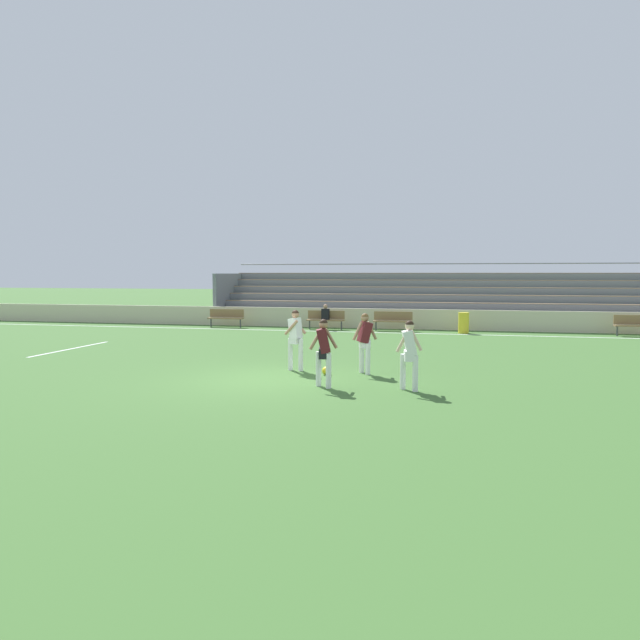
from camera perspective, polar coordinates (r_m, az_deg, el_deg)
ground_plane at (r=14.83m, az=-4.99°, el=-5.85°), size 160.00×160.00×0.00m
field_line_sideline at (r=26.78m, az=3.20°, el=-1.17°), size 44.00×0.12×0.01m
field_line_penalty_mark at (r=22.59m, az=-23.11°, el=-2.60°), size 0.12×4.40×0.01m
sideline_wall at (r=28.68m, az=3.87°, el=0.17°), size 48.00×0.16×0.97m
bleacher_stand at (r=31.49m, az=11.23°, el=2.20°), size 23.46×4.43×3.25m
bench_far_right at (r=28.35m, az=28.53°, el=-0.30°), size 1.80×0.40×0.90m
bench_centre_sideline at (r=27.44m, az=7.13°, el=0.08°), size 1.80×0.40×0.90m
bench_near_wall_gap at (r=29.46m, az=-9.15°, el=0.36°), size 1.80×0.40×0.90m
bench_near_bin at (r=27.95m, az=0.57°, el=0.19°), size 1.80×0.40×0.90m
trash_bin at (r=26.96m, az=13.84°, el=-0.27°), size 0.47×0.47×0.94m
spectator_seated at (r=27.83m, az=0.51°, el=0.49°), size 0.36×0.42×1.21m
player_white_deep_cover at (r=16.07m, az=-2.41°, el=-1.43°), size 0.55×0.56×1.68m
player_dark_wide_right at (r=15.63m, az=4.39°, el=-1.76°), size 0.65×0.50×1.62m
player_dark_overlapping at (r=13.72m, az=0.34°, el=-2.66°), size 0.63×0.45×1.61m
player_white_dropping_back at (r=13.49m, az=8.71°, el=-2.84°), size 0.59×0.44×1.61m
soccer_ball at (r=15.50m, az=0.60°, el=-4.97°), size 0.22×0.22×0.22m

